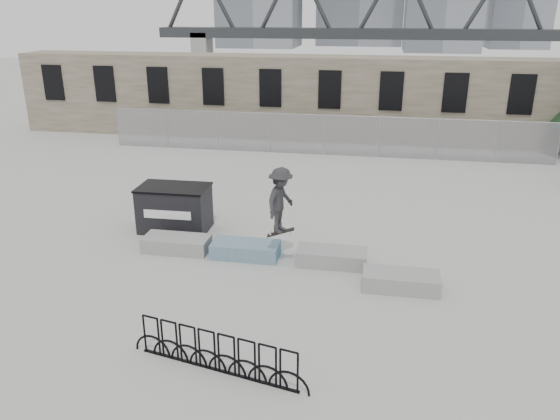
# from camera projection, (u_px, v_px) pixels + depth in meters

# --- Properties ---
(ground) EXTENTS (120.00, 120.00, 0.00)m
(ground) POSITION_uv_depth(u_px,v_px,m) (279.00, 261.00, 16.03)
(ground) COLOR #A5A5A0
(ground) RESTS_ON ground
(stone_wall) EXTENTS (36.00, 2.58, 4.50)m
(stone_wall) POSITION_uv_depth(u_px,v_px,m) (331.00, 98.00, 30.21)
(stone_wall) COLOR #69604D
(stone_wall) RESTS_ON ground
(chainlink_fence) EXTENTS (22.06, 0.06, 2.02)m
(chainlink_fence) POSITION_uv_depth(u_px,v_px,m) (324.00, 134.00, 27.19)
(chainlink_fence) COLOR gray
(chainlink_fence) RESTS_ON ground
(planter_far_left) EXTENTS (2.00, 0.90, 0.45)m
(planter_far_left) POSITION_uv_depth(u_px,v_px,m) (177.00, 243.00, 16.62)
(planter_far_left) COLOR #989895
(planter_far_left) RESTS_ON ground
(planter_center_left) EXTENTS (2.00, 0.90, 0.45)m
(planter_center_left) POSITION_uv_depth(u_px,v_px,m) (246.00, 249.00, 16.21)
(planter_center_left) COLOR #2F688E
(planter_center_left) RESTS_ON ground
(planter_center_right) EXTENTS (2.00, 0.90, 0.45)m
(planter_center_right) POSITION_uv_depth(u_px,v_px,m) (332.00, 256.00, 15.74)
(planter_center_right) COLOR #989895
(planter_center_right) RESTS_ON ground
(planter_offset) EXTENTS (2.00, 0.90, 0.45)m
(planter_offset) POSITION_uv_depth(u_px,v_px,m) (401.00, 280.00, 14.36)
(planter_offset) COLOR #989895
(planter_offset) RESTS_ON ground
(dumpster) EXTENTS (2.32, 1.44, 1.51)m
(dumpster) POSITION_uv_depth(u_px,v_px,m) (175.00, 208.00, 18.03)
(dumpster) COLOR black
(dumpster) RESTS_ON ground
(bike_rack) EXTENTS (3.96, 0.92, 0.90)m
(bike_rack) POSITION_uv_depth(u_px,v_px,m) (217.00, 353.00, 11.03)
(bike_rack) COLOR black
(bike_rack) RESTS_ON ground
(truss_bridge) EXTENTS (70.00, 3.00, 9.80)m
(truss_bridge) POSITION_uv_depth(u_px,v_px,m) (448.00, 33.00, 63.62)
(truss_bridge) COLOR #2D3033
(truss_bridge) RESTS_ON ground
(skateboarder) EXTENTS (1.03, 1.37, 2.04)m
(skateboarder) POSITION_uv_depth(u_px,v_px,m) (281.00, 200.00, 15.13)
(skateboarder) COLOR #29292B
(skateboarder) RESTS_ON ground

